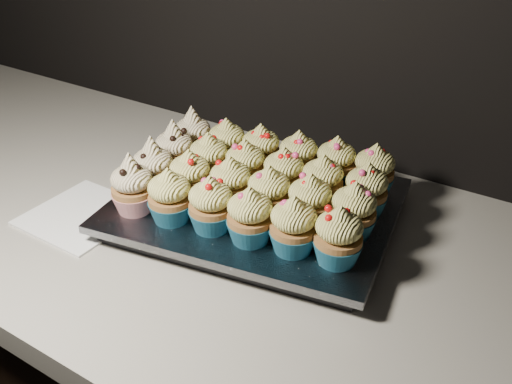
# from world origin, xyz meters

# --- Properties ---
(worktop) EXTENTS (2.44, 0.64, 0.04)m
(worktop) POSITION_xyz_m (0.00, 1.70, 0.88)
(worktop) COLOR beige
(worktop) RESTS_ON cabinet
(napkin) EXTENTS (0.16, 0.16, 0.00)m
(napkin) POSITION_xyz_m (-0.26, 1.60, 0.90)
(napkin) COLOR white
(napkin) RESTS_ON worktop
(baking_tray) EXTENTS (0.42, 0.35, 0.02)m
(baking_tray) POSITION_xyz_m (-0.03, 1.74, 0.91)
(baking_tray) COLOR black
(baking_tray) RESTS_ON worktop
(foil_lining) EXTENTS (0.46, 0.38, 0.01)m
(foil_lining) POSITION_xyz_m (-0.03, 1.74, 0.93)
(foil_lining) COLOR silver
(foil_lining) RESTS_ON baking_tray
(cupcake_0) EXTENTS (0.06, 0.06, 0.10)m
(cupcake_0) POSITION_xyz_m (-0.17, 1.62, 0.97)
(cupcake_0) COLOR #A51623
(cupcake_0) RESTS_ON foil_lining
(cupcake_1) EXTENTS (0.06, 0.06, 0.08)m
(cupcake_1) POSITION_xyz_m (-0.10, 1.63, 0.97)
(cupcake_1) COLOR #1C6584
(cupcake_1) RESTS_ON foil_lining
(cupcake_2) EXTENTS (0.06, 0.06, 0.08)m
(cupcake_2) POSITION_xyz_m (-0.04, 1.64, 0.97)
(cupcake_2) COLOR #1C6584
(cupcake_2) RESTS_ON foil_lining
(cupcake_3) EXTENTS (0.06, 0.06, 0.08)m
(cupcake_3) POSITION_xyz_m (0.02, 1.65, 0.97)
(cupcake_3) COLOR #1C6584
(cupcake_3) RESTS_ON foil_lining
(cupcake_4) EXTENTS (0.06, 0.06, 0.08)m
(cupcake_4) POSITION_xyz_m (0.08, 1.66, 0.97)
(cupcake_4) COLOR #1C6584
(cupcake_4) RESTS_ON foil_lining
(cupcake_5) EXTENTS (0.06, 0.06, 0.08)m
(cupcake_5) POSITION_xyz_m (0.13, 1.67, 0.97)
(cupcake_5) COLOR #1C6584
(cupcake_5) RESTS_ON foil_lining
(cupcake_6) EXTENTS (0.06, 0.06, 0.10)m
(cupcake_6) POSITION_xyz_m (-0.18, 1.68, 0.97)
(cupcake_6) COLOR #A51623
(cupcake_6) RESTS_ON foil_lining
(cupcake_7) EXTENTS (0.06, 0.06, 0.08)m
(cupcake_7) POSITION_xyz_m (-0.12, 1.69, 0.97)
(cupcake_7) COLOR #1C6584
(cupcake_7) RESTS_ON foil_lining
(cupcake_8) EXTENTS (0.06, 0.06, 0.08)m
(cupcake_8) POSITION_xyz_m (-0.05, 1.71, 0.97)
(cupcake_8) COLOR #1C6584
(cupcake_8) RESTS_ON foil_lining
(cupcake_9) EXTENTS (0.06, 0.06, 0.08)m
(cupcake_9) POSITION_xyz_m (0.01, 1.71, 0.97)
(cupcake_9) COLOR #1C6584
(cupcake_9) RESTS_ON foil_lining
(cupcake_10) EXTENTS (0.06, 0.06, 0.08)m
(cupcake_10) POSITION_xyz_m (0.07, 1.72, 0.97)
(cupcake_10) COLOR #1C6584
(cupcake_10) RESTS_ON foil_lining
(cupcake_11) EXTENTS (0.06, 0.06, 0.08)m
(cupcake_11) POSITION_xyz_m (0.13, 1.73, 0.97)
(cupcake_11) COLOR #1C6584
(cupcake_11) RESTS_ON foil_lining
(cupcake_12) EXTENTS (0.06, 0.06, 0.10)m
(cupcake_12) POSITION_xyz_m (-0.19, 1.74, 0.97)
(cupcake_12) COLOR #A51623
(cupcake_12) RESTS_ON foil_lining
(cupcake_13) EXTENTS (0.06, 0.06, 0.08)m
(cupcake_13) POSITION_xyz_m (-0.13, 1.75, 0.97)
(cupcake_13) COLOR #1C6584
(cupcake_13) RESTS_ON foil_lining
(cupcake_14) EXTENTS (0.06, 0.06, 0.08)m
(cupcake_14) POSITION_xyz_m (-0.07, 1.76, 0.97)
(cupcake_14) COLOR #1C6584
(cupcake_14) RESTS_ON foil_lining
(cupcake_15) EXTENTS (0.06, 0.06, 0.08)m
(cupcake_15) POSITION_xyz_m (-0.00, 1.77, 0.97)
(cupcake_15) COLOR #1C6584
(cupcake_15) RESTS_ON foil_lining
(cupcake_16) EXTENTS (0.06, 0.06, 0.08)m
(cupcake_16) POSITION_xyz_m (0.06, 1.78, 0.97)
(cupcake_16) COLOR #1C6584
(cupcake_16) RESTS_ON foil_lining
(cupcake_17) EXTENTS (0.06, 0.06, 0.08)m
(cupcake_17) POSITION_xyz_m (0.12, 1.79, 0.97)
(cupcake_17) COLOR #1C6584
(cupcake_17) RESTS_ON foil_lining
(cupcake_18) EXTENTS (0.06, 0.06, 0.10)m
(cupcake_18) POSITION_xyz_m (-0.20, 1.80, 0.97)
(cupcake_18) COLOR #A51623
(cupcake_18) RESTS_ON foil_lining
(cupcake_19) EXTENTS (0.06, 0.06, 0.08)m
(cupcake_19) POSITION_xyz_m (-0.13, 1.81, 0.97)
(cupcake_19) COLOR #1C6584
(cupcake_19) RESTS_ON foil_lining
(cupcake_20) EXTENTS (0.06, 0.06, 0.08)m
(cupcake_20) POSITION_xyz_m (-0.08, 1.82, 0.97)
(cupcake_20) COLOR #1C6584
(cupcake_20) RESTS_ON foil_lining
(cupcake_21) EXTENTS (0.06, 0.06, 0.08)m
(cupcake_21) POSITION_xyz_m (-0.01, 1.83, 0.97)
(cupcake_21) COLOR #1C6584
(cupcake_21) RESTS_ON foil_lining
(cupcake_22) EXTENTS (0.06, 0.06, 0.08)m
(cupcake_22) POSITION_xyz_m (0.05, 1.85, 0.97)
(cupcake_22) COLOR #1C6584
(cupcake_22) RESTS_ON foil_lining
(cupcake_23) EXTENTS (0.06, 0.06, 0.08)m
(cupcake_23) POSITION_xyz_m (0.11, 1.85, 0.97)
(cupcake_23) COLOR #1C6584
(cupcake_23) RESTS_ON foil_lining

